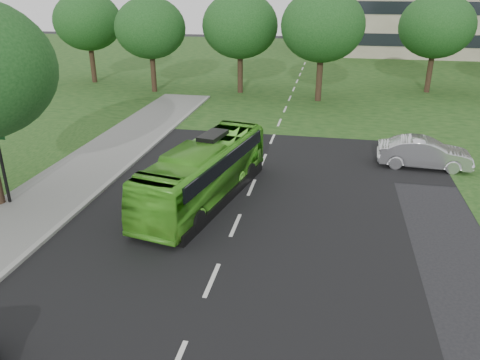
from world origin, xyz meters
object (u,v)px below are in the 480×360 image
(sedan, at_px, (424,153))
(traffic_light, at_px, (1,143))
(tree_park_f, at_px, (88,21))
(tree_park_a, at_px, (150,28))
(bus, at_px, (205,172))
(tree_park_c, at_px, (323,26))
(tree_park_d, at_px, (437,26))
(tree_park_b, at_px, (240,26))

(sedan, height_order, traffic_light, traffic_light)
(tree_park_f, bearing_deg, tree_park_a, -22.16)
(bus, bearing_deg, tree_park_c, 89.69)
(tree_park_c, distance_m, tree_park_f, 23.20)
(tree_park_d, bearing_deg, tree_park_b, -168.58)
(sedan, bearing_deg, tree_park_b, 41.56)
(tree_park_c, relative_size, tree_park_f, 1.04)
(tree_park_b, xyz_separation_m, tree_park_d, (17.06, 3.45, -0.06))
(tree_park_f, xyz_separation_m, traffic_light, (10.05, -27.57, -2.99))
(tree_park_f, bearing_deg, tree_park_c, -9.93)
(tree_park_f, bearing_deg, tree_park_d, 2.56)
(bus, bearing_deg, traffic_light, -153.12)
(tree_park_b, relative_size, sedan, 1.79)
(tree_park_f, bearing_deg, sedan, -33.04)
(tree_park_a, xyz_separation_m, tree_park_b, (7.96, 1.13, 0.24))
(tree_park_f, relative_size, bus, 0.90)
(tree_park_f, height_order, traffic_light, tree_park_f)
(tree_park_c, xyz_separation_m, tree_park_d, (9.82, 5.46, -0.30))
(tree_park_f, distance_m, sedan, 35.14)
(sedan, bearing_deg, bus, 123.49)
(bus, xyz_separation_m, sedan, (10.67, 6.28, -0.55))
(bus, bearing_deg, sedan, 41.84)
(bus, bearing_deg, tree_park_b, 108.35)
(tree_park_c, height_order, tree_park_d, tree_park_c)
(tree_park_f, bearing_deg, traffic_light, -69.97)
(tree_park_b, bearing_deg, traffic_light, -102.27)
(tree_park_f, xyz_separation_m, sedan, (29.14, -18.95, -5.13))
(tree_park_d, bearing_deg, sedan, -99.82)
(tree_park_a, relative_size, traffic_light, 1.67)
(tree_park_c, xyz_separation_m, traffic_light, (-12.80, -23.57, -3.21))
(tree_park_a, bearing_deg, traffic_light, -84.40)
(tree_park_b, height_order, traffic_light, tree_park_b)
(tree_park_b, relative_size, tree_park_d, 1.01)
(bus, height_order, traffic_light, traffic_light)
(tree_park_b, distance_m, sedan, 22.29)
(tree_park_a, xyz_separation_m, traffic_light, (2.40, -24.46, -2.73))
(tree_park_d, distance_m, traffic_light, 36.93)
(tree_park_f, height_order, bus, tree_park_f)
(tree_park_c, bearing_deg, traffic_light, -118.50)
(tree_park_a, bearing_deg, tree_park_f, 157.84)
(tree_park_d, xyz_separation_m, tree_park_f, (-32.68, -1.46, 0.07))
(tree_park_c, bearing_deg, tree_park_d, 29.07)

